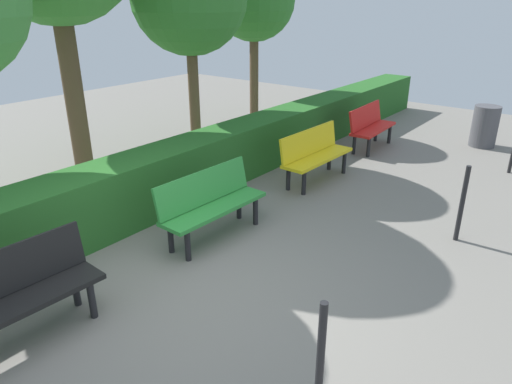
% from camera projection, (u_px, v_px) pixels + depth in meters
% --- Properties ---
extents(ground_plane, '(21.72, 21.72, 0.00)m').
position_uv_depth(ground_plane, '(188.00, 293.00, 4.89)').
color(ground_plane, gray).
extents(bench_red, '(1.43, 0.52, 0.86)m').
position_uv_depth(bench_red, '(370.00, 125.00, 9.40)').
color(bench_red, red).
rests_on(bench_red, ground_plane).
extents(bench_yellow, '(1.56, 0.50, 0.86)m').
position_uv_depth(bench_yellow, '(315.00, 153.00, 7.72)').
color(bench_yellow, yellow).
rests_on(bench_yellow, ground_plane).
extents(bench_green, '(1.55, 0.52, 0.86)m').
position_uv_depth(bench_green, '(211.00, 202.00, 5.88)').
color(bench_green, '#2D8C38').
rests_on(bench_green, ground_plane).
extents(bench_black, '(1.50, 0.52, 0.86)m').
position_uv_depth(bench_black, '(13.00, 293.00, 4.07)').
color(bench_black, black).
rests_on(bench_black, ground_plane).
extents(hedge_row, '(17.72, 0.72, 0.87)m').
position_uv_depth(hedge_row, '(148.00, 184.00, 6.57)').
color(hedge_row, '#266023').
rests_on(hedge_row, ground_plane).
extents(tree_near, '(1.82, 1.82, 3.74)m').
position_uv_depth(tree_near, '(254.00, 0.00, 10.24)').
color(tree_near, brown).
rests_on(tree_near, ground_plane).
extents(railing_post_mid, '(0.06, 0.06, 1.00)m').
position_uv_depth(railing_post_mid, '(462.00, 204.00, 5.77)').
color(railing_post_mid, black).
rests_on(railing_post_mid, ground_plane).
extents(railing_post_far, '(0.06, 0.06, 1.00)m').
position_uv_depth(railing_post_far, '(320.00, 361.00, 3.28)').
color(railing_post_far, black).
rests_on(railing_post_far, ground_plane).
extents(trash_bin, '(0.51, 0.51, 0.84)m').
position_uv_depth(trash_bin, '(485.00, 126.00, 9.54)').
color(trash_bin, '#4C4C51').
rests_on(trash_bin, ground_plane).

